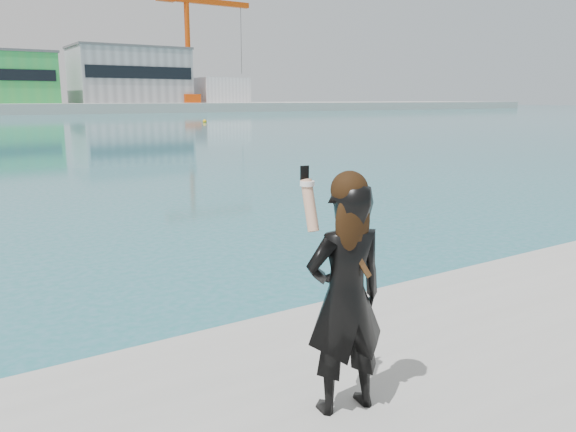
{
  "coord_description": "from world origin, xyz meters",
  "views": [
    {
      "loc": [
        -2.07,
        -3.5,
        2.89
      ],
      "look_at": [
        0.18,
        -0.05,
        2.03
      ],
      "focal_mm": 35.0,
      "sensor_mm": 36.0,
      "label": 1
    }
  ],
  "objects": [
    {
      "name": "woman",
      "position": [
        0.17,
        -0.75,
        1.64
      ],
      "size": [
        0.63,
        0.46,
        1.67
      ],
      "rotation": [
        0.0,
        0.0,
        2.99
      ],
      "color": "black",
      "rests_on": "near_quay"
    },
    {
      "name": "dock_crane",
      "position": [
        53.2,
        122.0,
        15.07
      ],
      "size": [
        23.0,
        4.0,
        24.0
      ],
      "color": "#E0480D",
      "rests_on": "far_quay"
    },
    {
      "name": "ancillary_shed",
      "position": [
        62.0,
        126.0,
        5.0
      ],
      "size": [
        12.0,
        10.0,
        6.0
      ],
      "primitive_type": "cube",
      "color": "silver",
      "rests_on": "far_quay"
    },
    {
      "name": "flagpole_right",
      "position": [
        22.09,
        121.0,
        6.54
      ],
      "size": [
        1.28,
        0.16,
        8.0
      ],
      "color": "silver",
      "rests_on": "far_quay"
    },
    {
      "name": "buoy_near",
      "position": [
        27.97,
        61.8,
        0.0
      ],
      "size": [
        0.5,
        0.5,
        0.5
      ],
      "primitive_type": "sphere",
      "color": "#F2AB0C",
      "rests_on": "ground"
    },
    {
      "name": "warehouse_grey_right",
      "position": [
        40.0,
        127.98,
        8.26
      ],
      "size": [
        25.5,
        15.35,
        12.5
      ],
      "color": "gray",
      "rests_on": "far_quay"
    }
  ]
}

